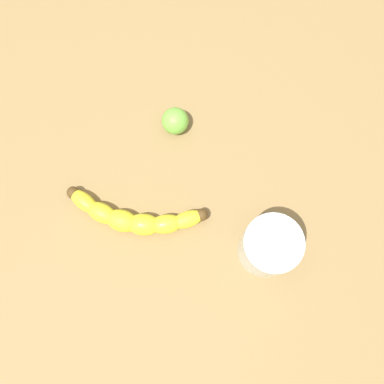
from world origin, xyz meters
The scene contains 4 objects.
wooden_tabletop centered at (0.00, 0.00, 1.50)cm, with size 120.00×120.00×3.00cm, color olive.
banana centered at (-13.33, -3.51, 4.84)cm, with size 24.02×8.96×3.68cm.
smoothie_glass centered at (8.66, -8.96, 7.44)cm, with size 9.22×9.22×9.49cm.
lime_fruit centered at (-6.36, 13.60, 5.39)cm, with size 4.79×4.79×4.79cm, color #75C142.
Camera 1 is at (-3.70, -17.31, 78.71)cm, focal length 41.77 mm.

